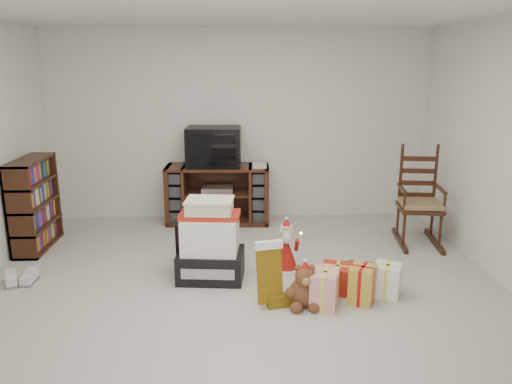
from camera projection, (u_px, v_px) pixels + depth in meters
room at (241, 163)px, 4.20m from camera, size 5.01×5.01×2.51m
tv_stand at (218, 194)px, 6.57m from camera, size 1.35×0.53×0.76m
bookshelf at (34, 205)px, 5.64m from camera, size 0.28×0.85×1.04m
rocking_chair at (418, 208)px, 5.85m from camera, size 0.57×0.84×1.19m
gift_pile at (211, 245)px, 4.85m from camera, size 0.67×0.51×0.79m
red_suitcase at (197, 246)px, 5.04m from camera, size 0.43×0.26×0.62m
stocking at (270, 274)px, 4.31m from camera, size 0.30×0.18×0.60m
teddy_bear at (304, 288)px, 4.32m from camera, size 0.26×0.23×0.39m
santa_figurine at (286, 251)px, 5.06m from camera, size 0.27×0.26×0.56m
mrs_claus_figurine at (208, 236)px, 5.43m from camera, size 0.30×0.28×0.61m
sneaker_pair at (21, 279)px, 4.80m from camera, size 0.31×0.27×0.09m
gift_cluster at (358, 283)px, 4.53m from camera, size 0.75×0.85×0.26m
crt_television at (214, 147)px, 6.40m from camera, size 0.70×0.52×0.51m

